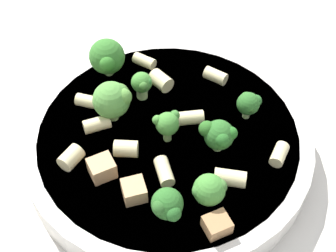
# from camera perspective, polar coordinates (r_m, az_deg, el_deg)

# --- Properties ---
(ground_plane) EXTENTS (2.00, 2.00, 0.00)m
(ground_plane) POSITION_cam_1_polar(r_m,az_deg,el_deg) (0.51, 0.00, -3.28)
(ground_plane) COLOR beige
(pasta_bowl) EXTENTS (0.30, 0.30, 0.03)m
(pasta_bowl) POSITION_cam_1_polar(r_m,az_deg,el_deg) (0.49, 0.00, -1.85)
(pasta_bowl) COLOR silver
(pasta_bowl) RESTS_ON ground_plane
(broccoli_floret_0) EXTENTS (0.03, 0.03, 0.03)m
(broccoli_floret_0) POSITION_cam_1_polar(r_m,az_deg,el_deg) (0.42, 5.03, -7.77)
(broccoli_floret_0) COLOR #84AD60
(broccoli_floret_0) RESTS_ON pasta_bowl
(broccoli_floret_1) EXTENTS (0.04, 0.04, 0.05)m
(broccoli_floret_1) POSITION_cam_1_polar(r_m,az_deg,el_deg) (0.48, -6.70, 3.25)
(broccoli_floret_1) COLOR #9EC175
(broccoli_floret_1) RESTS_ON pasta_bowl
(broccoli_floret_2) EXTENTS (0.04, 0.04, 0.05)m
(broccoli_floret_2) POSITION_cam_1_polar(r_m,az_deg,el_deg) (0.53, -7.37, 8.33)
(broccoli_floret_2) COLOR #9EC175
(broccoli_floret_2) RESTS_ON pasta_bowl
(broccoli_floret_3) EXTENTS (0.02, 0.03, 0.03)m
(broccoli_floret_3) POSITION_cam_1_polar(r_m,az_deg,el_deg) (0.46, -0.17, 0.26)
(broccoli_floret_3) COLOR #84AD60
(broccoli_floret_3) RESTS_ON pasta_bowl
(broccoli_floret_4) EXTENTS (0.02, 0.03, 0.03)m
(broccoli_floret_4) POSITION_cam_1_polar(r_m,az_deg,el_deg) (0.49, 9.83, 2.75)
(broccoli_floret_4) COLOR #9EC175
(broccoli_floret_4) RESTS_ON pasta_bowl
(broccoli_floret_5) EXTENTS (0.02, 0.02, 0.03)m
(broccoli_floret_5) POSITION_cam_1_polar(r_m,az_deg,el_deg) (0.50, -3.19, 5.14)
(broccoli_floret_5) COLOR #9EC175
(broccoli_floret_5) RESTS_ON pasta_bowl
(broccoli_floret_6) EXTENTS (0.03, 0.03, 0.03)m
(broccoli_floret_6) POSITION_cam_1_polar(r_m,az_deg,el_deg) (0.41, -0.10, -9.63)
(broccoli_floret_6) COLOR #84AD60
(broccoli_floret_6) RESTS_ON pasta_bowl
(broccoli_floret_7) EXTENTS (0.03, 0.04, 0.04)m
(broccoli_floret_7) POSITION_cam_1_polar(r_m,az_deg,el_deg) (0.45, 6.18, -1.08)
(broccoli_floret_7) COLOR #9EC175
(broccoli_floret_7) RESTS_ON pasta_bowl
(rigatoni_0) EXTENTS (0.03, 0.02, 0.01)m
(rigatoni_0) POSITION_cam_1_polar(r_m,az_deg,el_deg) (0.44, -0.18, -5.58)
(rigatoni_0) COLOR beige
(rigatoni_0) RESTS_ON pasta_bowl
(rigatoni_1) EXTENTS (0.02, 0.03, 0.01)m
(rigatoni_1) POSITION_cam_1_polar(r_m,az_deg,el_deg) (0.55, -2.90, 7.91)
(rigatoni_1) COLOR beige
(rigatoni_1) RESTS_ON pasta_bowl
(rigatoni_2) EXTENTS (0.02, 0.02, 0.02)m
(rigatoni_2) POSITION_cam_1_polar(r_m,az_deg,el_deg) (0.46, -5.15, -2.78)
(rigatoni_2) COLOR beige
(rigatoni_2) RESTS_ON pasta_bowl
(rigatoni_3) EXTENTS (0.02, 0.03, 0.01)m
(rigatoni_3) POSITION_cam_1_polar(r_m,az_deg,el_deg) (0.51, -9.53, 2.95)
(rigatoni_3) COLOR beige
(rigatoni_3) RESTS_ON pasta_bowl
(rigatoni_4) EXTENTS (0.03, 0.03, 0.02)m
(rigatoni_4) POSITION_cam_1_polar(r_m,az_deg,el_deg) (0.52, -0.87, 5.55)
(rigatoni_4) COLOR beige
(rigatoni_4) RESTS_ON pasta_bowl
(rigatoni_5) EXTENTS (0.02, 0.03, 0.02)m
(rigatoni_5) POSITION_cam_1_polar(r_m,az_deg,el_deg) (0.44, 7.56, -6.29)
(rigatoni_5) COLOR beige
(rigatoni_5) RESTS_ON pasta_bowl
(rigatoni_6) EXTENTS (0.03, 0.02, 0.01)m
(rigatoni_6) POSITION_cam_1_polar(r_m,az_deg,el_deg) (0.47, 13.41, -3.37)
(rigatoni_6) COLOR beige
(rigatoni_6) RESTS_ON pasta_bowl
(rigatoni_7) EXTENTS (0.02, 0.03, 0.01)m
(rigatoni_7) POSITION_cam_1_polar(r_m,az_deg,el_deg) (0.48, -8.70, -0.01)
(rigatoni_7) COLOR beige
(rigatoni_7) RESTS_ON pasta_bowl
(rigatoni_8) EXTENTS (0.02, 0.03, 0.01)m
(rigatoni_8) POSITION_cam_1_polar(r_m,az_deg,el_deg) (0.53, 5.80, 6.11)
(rigatoni_8) COLOR beige
(rigatoni_8) RESTS_ON pasta_bowl
(rigatoni_9) EXTENTS (0.03, 0.03, 0.02)m
(rigatoni_9) POSITION_cam_1_polar(r_m,az_deg,el_deg) (0.46, -11.74, -3.80)
(rigatoni_9) COLOR beige
(rigatoni_9) RESTS_ON pasta_bowl
(rigatoni_10) EXTENTS (0.02, 0.03, 0.01)m
(rigatoni_10) POSITION_cam_1_polar(r_m,az_deg,el_deg) (0.48, 2.81, 1.01)
(rigatoni_10) COLOR beige
(rigatoni_10) RESTS_ON pasta_bowl
(chicken_chunk_0) EXTENTS (0.03, 0.03, 0.01)m
(chicken_chunk_0) POSITION_cam_1_polar(r_m,az_deg,el_deg) (0.41, 5.99, -11.89)
(chicken_chunk_0) COLOR #A87A4C
(chicken_chunk_0) RESTS_ON pasta_bowl
(chicken_chunk_1) EXTENTS (0.03, 0.03, 0.02)m
(chicken_chunk_1) POSITION_cam_1_polar(r_m,az_deg,el_deg) (0.44, -8.07, -5.11)
(chicken_chunk_1) COLOR tan
(chicken_chunk_1) RESTS_ON pasta_bowl
(chicken_chunk_2) EXTENTS (0.03, 0.03, 0.02)m
(chicken_chunk_2) POSITION_cam_1_polar(r_m,az_deg,el_deg) (0.43, -4.16, -7.85)
(chicken_chunk_2) COLOR tan
(chicken_chunk_2) RESTS_ON pasta_bowl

